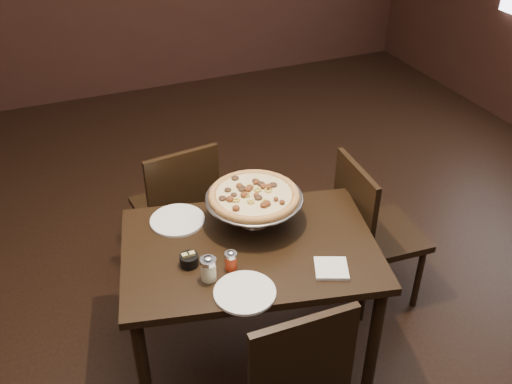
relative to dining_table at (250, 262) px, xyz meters
name	(u,v)px	position (x,y,z in m)	size (l,w,h in m)	color
room	(281,93)	(0.13, -0.01, 0.80)	(6.04, 7.04, 2.84)	black
dining_table	(250,262)	(0.00, 0.00, 0.00)	(1.25, 0.97, 0.70)	black
pizza_stand	(254,195)	(0.08, 0.15, 0.24)	(0.45, 0.45, 0.18)	silver
parmesan_shaker	(208,269)	(-0.23, -0.13, 0.15)	(0.07, 0.07, 0.12)	beige
pepper_flake_shaker	(231,260)	(-0.13, -0.11, 0.14)	(0.05, 0.05, 0.09)	maroon
packet_caddy	(189,260)	(-0.28, -0.02, 0.12)	(0.08, 0.08, 0.06)	black
napkin_stack	(331,268)	(0.25, -0.28, 0.10)	(0.14, 0.14, 0.01)	white
plate_left	(177,220)	(-0.24, 0.30, 0.10)	(0.25, 0.25, 0.01)	white
plate_near	(245,292)	(-0.13, -0.27, 0.10)	(0.25, 0.25, 0.01)	white
serving_spatula	(271,214)	(0.10, 0.00, 0.24)	(0.14, 0.14, 0.02)	silver
chair_far	(178,205)	(-0.13, 0.74, -0.14)	(0.45, 0.45, 0.86)	black
chair_side	(371,228)	(0.74, 0.15, -0.13)	(0.43, 0.43, 0.87)	black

